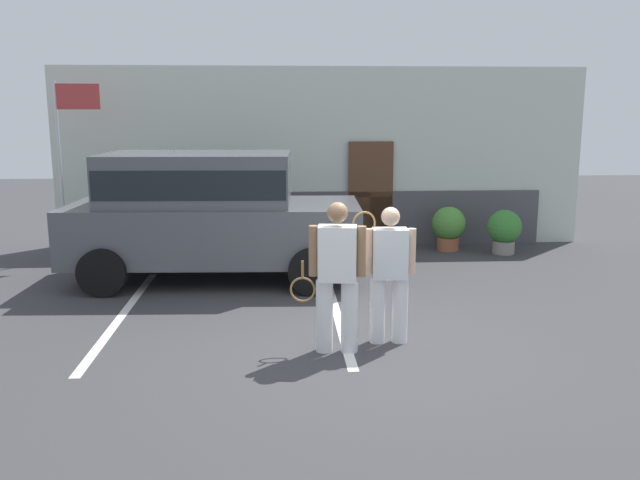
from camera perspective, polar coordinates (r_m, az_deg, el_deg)
ground_plane at (r=7.80m, az=3.13°, el=-9.27°), size 40.00×40.00×0.00m
parking_stripe_0 at (r=9.42m, az=-16.56°, el=-6.11°), size 0.12×4.40×0.01m
parking_stripe_1 at (r=9.20m, az=1.37°, el=-6.03°), size 0.12×4.40×0.01m
house_frontage at (r=13.49m, az=0.19°, el=6.69°), size 10.58×0.40×3.56m
parked_suv at (r=10.77m, az=-9.59°, el=2.57°), size 4.67×2.31×2.05m
tennis_player_man at (r=7.44m, az=1.44°, el=-3.08°), size 0.89×0.31×1.72m
tennis_player_woman at (r=7.79m, az=5.94°, el=-2.80°), size 0.74×0.26×1.62m
potted_plant_by_porch at (r=13.23m, az=10.98°, el=1.17°), size 0.66×0.66×0.86m
potted_plant_secondary at (r=13.15m, az=15.55°, el=0.87°), size 0.64×0.64×0.85m
flag_pole at (r=12.89m, az=-20.78°, el=8.20°), size 0.80×0.06×3.22m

